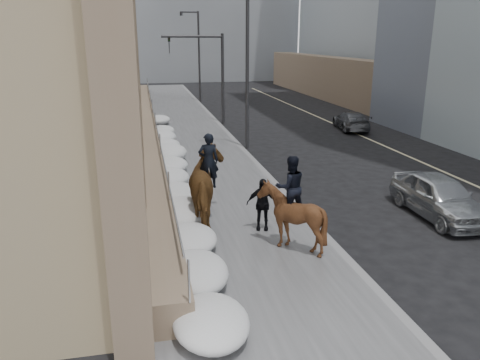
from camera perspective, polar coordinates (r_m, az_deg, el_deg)
name	(u,v)px	position (r m, az deg, el deg)	size (l,w,h in m)	color
ground	(256,283)	(11.60, 2.01, -12.45)	(140.00, 140.00, 0.00)	black
sidewalk	(203,171)	(20.74, -4.56, 1.10)	(5.00, 80.00, 0.12)	#4A4A4C
curb	(260,168)	(21.21, 2.47, 1.50)	(0.24, 80.00, 0.12)	slate
lane_line	(417,160)	(24.35, 20.77, 2.28)	(0.15, 70.00, 0.01)	#BFB78C
bg_building_far	(114,10)	(82.00, -15.15, 19.35)	(24.00, 12.00, 20.00)	gray
streetlight_mid	(244,61)	(24.40, 0.52, 14.29)	(1.71, 0.24, 8.00)	#2D2D30
streetlight_far	(197,51)	(44.14, -5.23, 15.38)	(1.71, 0.24, 8.00)	#2D2D30
traffic_signal	(209,65)	(32.18, -3.81, 13.85)	(4.10, 0.22, 6.00)	#2D2D30
snow_bank	(173,176)	(18.69, -8.16, 0.51)	(1.70, 18.10, 0.76)	white
mounted_horse_left	(209,185)	(14.54, -3.81, -0.63)	(1.38, 2.80, 2.81)	#553619
mounted_horse_right	(291,212)	(12.78, 6.24, -3.86)	(1.56, 1.74, 2.59)	#3E2211
pedestrian	(262,204)	(14.05, 2.70, -2.96)	(0.94, 0.39, 1.60)	black
car_silver	(439,196)	(16.72, 23.12, -1.84)	(1.66, 4.14, 1.41)	#B0B4B8
car_grey	(351,121)	(31.25, 13.39, 7.06)	(1.67, 4.11, 1.19)	#4F5156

